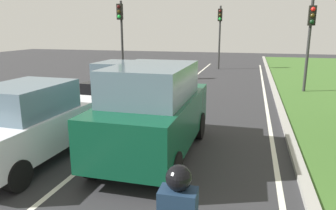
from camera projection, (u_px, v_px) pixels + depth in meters
ground_plane at (177, 105)px, 13.21m from camera, size 60.00×60.00×0.00m
lane_line_center at (161, 104)px, 13.39m from camera, size 0.12×32.00×0.01m
lane_line_right_edge at (267, 110)px, 12.32m from camera, size 0.12×32.00×0.01m
curb_right at (281, 110)px, 12.18m from camera, size 0.24×48.00×0.12m
car_suv_ahead at (154, 110)px, 7.69m from camera, size 1.99×4.51×2.28m
car_sedan_left_lane at (31, 122)px, 7.57m from camera, size 1.96×4.36×1.86m
car_hatchback_far at (120, 83)px, 13.30m from camera, size 1.81×3.74×1.78m
traffic_light_near_right at (310, 31)px, 14.95m from camera, size 0.32×0.50×4.48m
traffic_light_overhead_left at (121, 27)px, 18.83m from camera, size 0.32×0.50×4.69m
traffic_light_far_median at (220, 27)px, 23.94m from camera, size 0.32×0.50×4.75m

